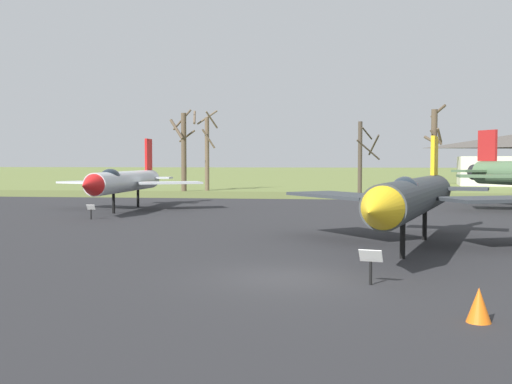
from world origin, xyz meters
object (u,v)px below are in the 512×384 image
jet_fighter_front_right (414,196)px  info_placard_front_left (91,211)px  info_placard_front_right (371,263)px  traffic_cone (479,306)px  jet_fighter_front_left (124,181)px

jet_fighter_front_right → info_placard_front_left: bearing=149.9°
info_placard_front_right → traffic_cone: (1.99, -3.56, -0.26)m
info_placard_front_left → info_placard_front_right: info_placard_front_right is taller
jet_fighter_front_right → info_placard_front_right: jet_fighter_front_right is taller
info_placard_front_right → traffic_cone: bearing=-60.8°
info_placard_front_right → jet_fighter_front_right: bearing=74.9°
jet_fighter_front_right → traffic_cone: jet_fighter_front_right is taller
jet_fighter_front_left → info_placard_front_right: bearing=-56.5°
info_placard_front_left → traffic_cone: 26.11m
jet_fighter_front_right → traffic_cone: size_ratio=18.66×
info_placard_front_left → jet_fighter_front_right: size_ratio=0.06×
jet_fighter_front_right → info_placard_front_right: 7.31m
jet_fighter_front_right → info_placard_front_right: size_ratio=14.33×
jet_fighter_front_left → info_placard_front_left: jet_fighter_front_left is taller
jet_fighter_front_left → info_placard_front_left: bearing=-87.7°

